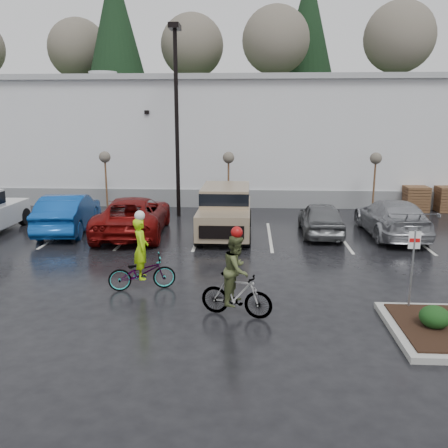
# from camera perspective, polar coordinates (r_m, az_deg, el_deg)

# --- Properties ---
(ground) EXTENTS (120.00, 120.00, 0.00)m
(ground) POSITION_cam_1_polar(r_m,az_deg,el_deg) (12.62, 4.61, -10.53)
(ground) COLOR black
(ground) RESTS_ON ground
(warehouse) EXTENTS (60.50, 15.50, 7.20)m
(warehouse) POSITION_cam_1_polar(r_m,az_deg,el_deg) (33.60, 3.89, 10.54)
(warehouse) COLOR silver
(warehouse) RESTS_ON ground
(wooded_ridge) EXTENTS (80.00, 25.00, 6.00)m
(wooded_ridge) POSITION_cam_1_polar(r_m,az_deg,el_deg) (56.61, 3.65, 10.83)
(wooded_ridge) COLOR #1C3516
(wooded_ridge) RESTS_ON ground
(lamppost) EXTENTS (0.50, 1.00, 9.22)m
(lamppost) POSITION_cam_1_polar(r_m,az_deg,el_deg) (23.87, -5.76, 14.45)
(lamppost) COLOR black
(lamppost) RESTS_ON ground
(sapling_west) EXTENTS (0.60, 0.60, 3.20)m
(sapling_west) POSITION_cam_1_polar(r_m,az_deg,el_deg) (25.84, -14.13, 7.44)
(sapling_west) COLOR #49361D
(sapling_west) RESTS_ON ground
(sapling_mid) EXTENTS (0.60, 0.60, 3.20)m
(sapling_mid) POSITION_cam_1_polar(r_m,az_deg,el_deg) (24.71, 0.55, 7.59)
(sapling_mid) COLOR #49361D
(sapling_mid) RESTS_ON ground
(sapling_east) EXTENTS (0.60, 0.60, 3.20)m
(sapling_east) POSITION_cam_1_polar(r_m,az_deg,el_deg) (25.48, 17.78, 7.15)
(sapling_east) COLOR #49361D
(sapling_east) RESTS_ON ground
(pallet_stack_a) EXTENTS (1.20, 1.20, 1.35)m
(pallet_stack_a) POSITION_cam_1_polar(r_m,az_deg,el_deg) (27.41, 22.05, 2.85)
(pallet_stack_a) COLOR #49361D
(pallet_stack_a) RESTS_ON ground
(pallet_stack_b) EXTENTS (1.20, 1.20, 1.35)m
(pallet_stack_b) POSITION_cam_1_polar(r_m,az_deg,el_deg) (28.00, 25.34, 2.74)
(pallet_stack_b) COLOR #49361D
(pallet_stack_b) RESTS_ON ground
(shrub_a) EXTENTS (0.70, 0.70, 0.52)m
(shrub_a) POSITION_cam_1_polar(r_m,az_deg,el_deg) (12.32, 24.01, -10.18)
(shrub_a) COLOR black
(shrub_a) RESTS_ON curb_island
(fire_lane_sign) EXTENTS (0.30, 0.05, 2.20)m
(fire_lane_sign) POSITION_cam_1_polar(r_m,az_deg,el_deg) (12.99, 21.75, -4.15)
(fire_lane_sign) COLOR gray
(fire_lane_sign) RESTS_ON ground
(car_blue) EXTENTS (2.32, 5.28, 1.69)m
(car_blue) POSITION_cam_1_polar(r_m,az_deg,el_deg) (21.92, -18.22, 1.28)
(car_blue) COLOR #0D4093
(car_blue) RESTS_ON ground
(car_red) EXTENTS (3.12, 6.07, 1.64)m
(car_red) POSITION_cam_1_polar(r_m,az_deg,el_deg) (20.74, -10.86, 1.01)
(car_red) COLOR #6B0A09
(car_red) RESTS_ON ground
(suv_tan) EXTENTS (2.20, 5.10, 2.06)m
(suv_tan) POSITION_cam_1_polar(r_m,az_deg,el_deg) (20.11, 0.13, 1.48)
(suv_tan) COLOR gray
(suv_tan) RESTS_ON ground
(car_grey) EXTENTS (1.76, 4.23, 1.43)m
(car_grey) POSITION_cam_1_polar(r_m,az_deg,el_deg) (20.74, 11.58, 0.68)
(car_grey) COLOR slate
(car_grey) RESTS_ON ground
(car_far_silver) EXTENTS (2.31, 5.40, 1.55)m
(car_far_silver) POSITION_cam_1_polar(r_m,az_deg,el_deg) (21.37, 19.52, 0.72)
(car_far_silver) COLOR #989A9F
(car_far_silver) RESTS_ON ground
(cyclist_hivis) EXTENTS (2.07, 1.18, 2.37)m
(cyclist_hivis) POSITION_cam_1_polar(r_m,az_deg,el_deg) (14.11, -9.87, -4.94)
(cyclist_hivis) COLOR #3F3F44
(cyclist_hivis) RESTS_ON ground
(cyclist_olive) EXTENTS (1.89, 0.99, 2.35)m
(cyclist_olive) POSITION_cam_1_polar(r_m,az_deg,el_deg) (12.06, 1.51, -7.25)
(cyclist_olive) COLOR #3F3F44
(cyclist_olive) RESTS_ON ground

